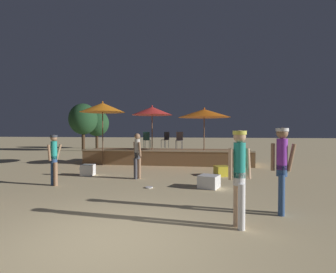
# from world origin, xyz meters

# --- Properties ---
(ground_plane) EXTENTS (120.00, 120.00, 0.00)m
(ground_plane) POSITION_xyz_m (0.00, 0.00, 0.00)
(ground_plane) COLOR #D1B784
(wooden_deck) EXTENTS (8.78, 2.38, 0.81)m
(wooden_deck) POSITION_xyz_m (-0.51, 10.02, 0.37)
(wooden_deck) COLOR olive
(wooden_deck) RESTS_ON ground
(patio_umbrella_0) EXTENTS (2.61, 2.61, 2.93)m
(patio_umbrella_0) POSITION_xyz_m (1.45, 9.17, 2.64)
(patio_umbrella_0) COLOR brown
(patio_umbrella_0) RESTS_ON ground
(patio_umbrella_1) EXTENTS (2.27, 2.27, 3.28)m
(patio_umbrella_1) POSITION_xyz_m (-3.69, 8.68, 2.96)
(patio_umbrella_1) COLOR brown
(patio_umbrella_1) RESTS_ON ground
(patio_umbrella_2) EXTENTS (2.05, 2.05, 3.07)m
(patio_umbrella_2) POSITION_xyz_m (-1.17, 8.97, 2.77)
(patio_umbrella_2) COLOR brown
(patio_umbrella_2) RESTS_ON ground
(cube_seat_0) EXTENTS (0.68, 0.68, 0.38)m
(cube_seat_0) POSITION_xyz_m (2.20, 6.44, 0.19)
(cube_seat_0) COLOR yellow
(cube_seat_0) RESTS_ON ground
(cube_seat_1) EXTENTS (0.74, 0.74, 0.39)m
(cube_seat_1) POSITION_xyz_m (1.67, 4.17, 0.20)
(cube_seat_1) COLOR white
(cube_seat_1) RESTS_ON ground
(cube_seat_2) EXTENTS (0.50, 0.50, 0.44)m
(cube_seat_2) POSITION_xyz_m (-3.07, 5.70, 0.22)
(cube_seat_2) COLOR white
(cube_seat_2) RESTS_ON ground
(person_0) EXTENTS (0.45, 0.29, 1.80)m
(person_0) POSITION_xyz_m (2.21, 0.85, 1.03)
(person_0) COLOR white
(person_0) RESTS_ON ground
(person_1) EXTENTS (0.50, 0.30, 1.85)m
(person_1) POSITION_xyz_m (3.19, 1.79, 1.07)
(person_1) COLOR #2D4C7F
(person_1) RESTS_ON ground
(person_2) EXTENTS (0.41, 0.37, 1.68)m
(person_2) POSITION_xyz_m (-0.94, 5.30, 0.91)
(person_2) COLOR #997051
(person_2) RESTS_ON ground
(person_3) EXTENTS (0.30, 0.47, 1.65)m
(person_3) POSITION_xyz_m (-3.31, 3.77, 0.91)
(person_3) COLOR #2D4C7F
(person_3) RESTS_ON ground
(bistro_chair_0) EXTENTS (0.40, 0.40, 0.90)m
(bistro_chair_0) POSITION_xyz_m (0.14, 9.71, 1.35)
(bistro_chair_0) COLOR #47474C
(bistro_chair_0) RESTS_ON wooden_deck
(bistro_chair_1) EXTENTS (0.40, 0.40, 0.90)m
(bistro_chair_1) POSITION_xyz_m (-1.68, 9.91, 1.35)
(bistro_chair_1) COLOR #1E4C47
(bistro_chair_1) RESTS_ON wooden_deck
(bistro_chair_2) EXTENTS (0.46, 0.46, 0.90)m
(bistro_chair_2) POSITION_xyz_m (-0.72, 10.59, 1.35)
(bistro_chair_2) COLOR #2D3338
(bistro_chair_2) RESTS_ON wooden_deck
(frisbee_disc) EXTENTS (0.24, 0.24, 0.03)m
(frisbee_disc) POSITION_xyz_m (-0.17, 3.87, 0.02)
(frisbee_disc) COLOR white
(frisbee_disc) RESTS_ON ground
(background_tree_0) EXTENTS (2.37, 2.37, 3.81)m
(background_tree_0) POSITION_xyz_m (-9.28, 20.55, 2.50)
(background_tree_0) COLOR #3D2B1C
(background_tree_0) RESTS_ON ground
(background_tree_1) EXTENTS (2.46, 2.46, 4.13)m
(background_tree_1) POSITION_xyz_m (-9.15, 17.45, 2.77)
(background_tree_1) COLOR #3D2B1C
(background_tree_1) RESTS_ON ground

